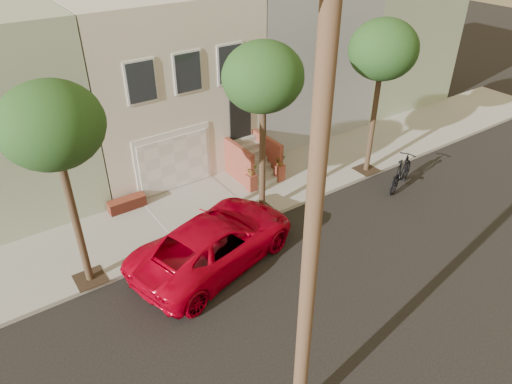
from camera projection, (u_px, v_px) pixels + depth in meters
ground at (308, 284)px, 14.51m from camera, size 90.00×90.00×0.00m
sidewalk at (219, 203)px, 18.19m from camera, size 40.00×3.70×0.15m
house_row at (147, 73)px, 20.33m from camera, size 33.10×11.70×7.00m
tree_left at (52, 127)px, 11.77m from camera, size 2.70×2.57×6.30m
tree_mid at (263, 78)px, 14.88m from camera, size 2.70×2.57×6.30m
tree_right at (383, 51)px, 17.51m from camera, size 2.70×2.57×6.30m
pickup_truck at (215, 241)px, 15.00m from camera, size 6.30×4.08×1.61m
motorcycle at (402, 172)px, 18.97m from camera, size 2.40×1.46×1.39m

